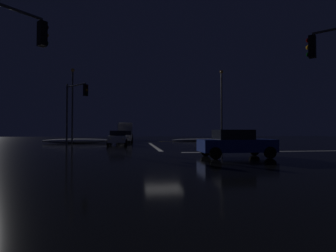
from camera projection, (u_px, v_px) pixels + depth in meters
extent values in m
cube|color=black|center=(163.00, 154.00, 17.18)|extent=(120.00, 120.00, 0.10)
cube|color=white|center=(154.00, 146.00, 25.24)|extent=(0.35, 13.93, 0.01)
cube|color=yellow|center=(147.00, 142.00, 36.72)|extent=(22.00, 0.15, 0.01)
cube|color=white|center=(275.00, 151.00, 18.32)|extent=(13.93, 0.40, 0.01)
ellipsoid|color=white|center=(79.00, 141.00, 31.67)|extent=(8.89, 1.50, 0.56)
ellipsoid|color=white|center=(205.00, 140.00, 38.75)|extent=(10.37, 1.50, 0.37)
cube|color=silver|center=(118.00, 139.00, 27.43)|extent=(1.80, 4.20, 0.70)
cube|color=black|center=(118.00, 133.00, 27.64)|extent=(1.60, 2.00, 0.55)
cylinder|color=black|center=(126.00, 143.00, 26.01)|extent=(0.22, 0.64, 0.64)
cylinder|color=black|center=(108.00, 143.00, 25.76)|extent=(0.22, 0.64, 0.64)
cylinder|color=black|center=(126.00, 141.00, 29.08)|extent=(0.22, 0.64, 0.64)
cylinder|color=black|center=(111.00, 142.00, 28.83)|extent=(0.22, 0.64, 0.64)
sphere|color=#F9EFC6|center=(123.00, 139.00, 25.42)|extent=(0.22, 0.22, 0.22)
sphere|color=#F9EFC6|center=(110.00, 139.00, 25.24)|extent=(0.22, 0.22, 0.22)
cube|color=#B7B7BC|center=(125.00, 138.00, 33.71)|extent=(1.80, 4.20, 0.70)
cube|color=black|center=(125.00, 133.00, 33.93)|extent=(1.60, 2.00, 0.55)
cylinder|color=black|center=(132.00, 140.00, 32.30)|extent=(0.22, 0.64, 0.64)
cylinder|color=black|center=(118.00, 141.00, 32.05)|extent=(0.22, 0.64, 0.64)
cylinder|color=black|center=(132.00, 140.00, 35.36)|extent=(0.22, 0.64, 0.64)
cylinder|color=black|center=(119.00, 140.00, 35.12)|extent=(0.22, 0.64, 0.64)
sphere|color=#F9EFC6|center=(130.00, 137.00, 31.71)|extent=(0.22, 0.22, 0.22)
sphere|color=#F9EFC6|center=(119.00, 138.00, 31.53)|extent=(0.22, 0.22, 0.22)
cube|color=slate|center=(123.00, 137.00, 38.82)|extent=(1.80, 4.20, 0.70)
cube|color=black|center=(123.00, 133.00, 39.03)|extent=(1.60, 2.00, 0.55)
cylinder|color=black|center=(129.00, 139.00, 37.40)|extent=(0.22, 0.64, 0.64)
cylinder|color=black|center=(117.00, 139.00, 37.15)|extent=(0.22, 0.64, 0.64)
cylinder|color=black|center=(129.00, 139.00, 40.47)|extent=(0.22, 0.64, 0.64)
cylinder|color=black|center=(118.00, 139.00, 40.22)|extent=(0.22, 0.64, 0.64)
sphere|color=#F9EFC6|center=(127.00, 137.00, 36.81)|extent=(0.22, 0.22, 0.22)
sphere|color=#F9EFC6|center=(118.00, 137.00, 36.63)|extent=(0.22, 0.22, 0.22)
cube|color=beige|center=(125.00, 131.00, 42.78)|extent=(2.40, 2.20, 2.30)
cube|color=silver|center=(126.00, 130.00, 47.24)|extent=(2.40, 5.00, 2.60)
cylinder|color=black|center=(132.00, 137.00, 43.51)|extent=(0.28, 0.96, 0.96)
cylinder|color=black|center=(118.00, 137.00, 43.18)|extent=(0.28, 0.96, 0.96)
cylinder|color=black|center=(132.00, 137.00, 48.17)|extent=(0.28, 0.96, 0.96)
cylinder|color=black|center=(120.00, 137.00, 47.84)|extent=(0.28, 0.96, 0.96)
sphere|color=#F9EFC6|center=(130.00, 134.00, 41.74)|extent=(0.26, 0.26, 0.26)
sphere|color=#F9EFC6|center=(120.00, 134.00, 41.51)|extent=(0.26, 0.26, 0.26)
cube|color=navy|center=(236.00, 145.00, 14.27)|extent=(4.20, 1.80, 0.70)
cube|color=black|center=(233.00, 135.00, 14.26)|extent=(2.00, 1.60, 0.55)
cylinder|color=black|center=(254.00, 150.00, 15.37)|extent=(0.64, 0.22, 0.64)
cylinder|color=black|center=(270.00, 153.00, 13.58)|extent=(0.64, 0.22, 0.64)
cylinder|color=black|center=(205.00, 151.00, 14.94)|extent=(0.64, 0.22, 0.64)
cylinder|color=black|center=(215.00, 153.00, 13.16)|extent=(0.64, 0.22, 0.64)
sphere|color=#F9EFC6|center=(265.00, 144.00, 15.21)|extent=(0.22, 0.22, 0.22)
sphere|color=#F9EFC6|center=(277.00, 145.00, 13.92)|extent=(0.22, 0.22, 0.22)
cube|color=black|center=(312.00, 47.00, 11.87)|extent=(0.46, 0.46, 1.05)
sphere|color=black|center=(308.00, 40.00, 11.98)|extent=(0.22, 0.22, 0.22)
sphere|color=orange|center=(308.00, 47.00, 11.97)|extent=(0.22, 0.22, 0.22)
sphere|color=black|center=(309.00, 54.00, 11.96)|extent=(0.22, 0.22, 0.22)
cube|color=black|center=(42.00, 34.00, 10.62)|extent=(0.46, 0.46, 1.05)
sphere|color=black|center=(46.00, 27.00, 10.76)|extent=(0.22, 0.22, 0.22)
sphere|color=orange|center=(46.00, 35.00, 10.75)|extent=(0.22, 0.22, 0.22)
sphere|color=black|center=(46.00, 43.00, 10.74)|extent=(0.22, 0.22, 0.22)
cylinder|color=#4C4C51|center=(67.00, 115.00, 24.52)|extent=(0.18, 0.18, 6.17)
cylinder|color=#4C4C51|center=(76.00, 85.00, 23.67)|extent=(2.24, 2.24, 0.12)
cube|color=black|center=(86.00, 90.00, 22.73)|extent=(0.46, 0.46, 1.05)
sphere|color=black|center=(87.00, 86.00, 22.64)|extent=(0.22, 0.22, 0.22)
sphere|color=orange|center=(87.00, 90.00, 22.64)|extent=(0.22, 0.22, 0.22)
sphere|color=black|center=(87.00, 94.00, 22.63)|extent=(0.22, 0.22, 0.22)
cylinder|color=#424247|center=(222.00, 108.00, 32.16)|extent=(0.20, 0.20, 9.03)
sphere|color=#F9AD47|center=(221.00, 72.00, 32.27)|extent=(0.44, 0.44, 0.44)
cylinder|color=#424247|center=(72.00, 108.00, 29.60)|extent=(0.20, 0.20, 8.62)
sphere|color=#F9AD47|center=(73.00, 70.00, 29.70)|extent=(0.44, 0.44, 0.44)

